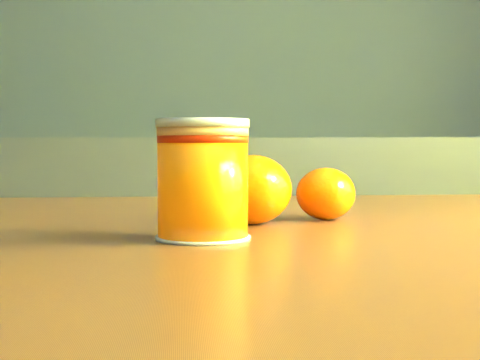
{
  "coord_description": "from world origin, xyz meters",
  "views": [
    {
      "loc": [
        0.76,
        -0.33,
        0.88
      ],
      "look_at": [
        0.74,
        0.2,
        0.86
      ],
      "focal_mm": 50.0,
      "sensor_mm": 36.0,
      "label": 1
    }
  ],
  "objects": [
    {
      "name": "table",
      "position": [
        0.77,
        0.26,
        0.71
      ],
      "size": [
        1.16,
        0.88,
        0.81
      ],
      "rotation": [
        0.0,
        0.0,
        0.12
      ],
      "color": "brown",
      "rests_on": "ground"
    },
    {
      "name": "orange_front",
      "position": [
        0.75,
        0.29,
        0.84
      ],
      "size": [
        0.09,
        0.09,
        0.06
      ],
      "primitive_type": "ellipsoid",
      "rotation": [
        0.0,
        0.0,
        0.3
      ],
      "color": "#ED6304",
      "rests_on": "table"
    },
    {
      "name": "juice_glass",
      "position": [
        0.71,
        0.19,
        0.86
      ],
      "size": [
        0.07,
        0.07,
        0.09
      ],
      "rotation": [
        0.0,
        0.0,
        0.09
      ],
      "color": "orange",
      "rests_on": "table"
    },
    {
      "name": "orange_back",
      "position": [
        0.82,
        0.33,
        0.84
      ],
      "size": [
        0.07,
        0.07,
        0.05
      ],
      "primitive_type": "ellipsoid",
      "rotation": [
        0.0,
        0.0,
        -0.21
      ],
      "color": "#ED6304",
      "rests_on": "table"
    }
  ]
}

